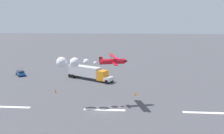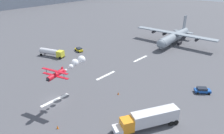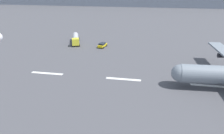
% 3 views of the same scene
% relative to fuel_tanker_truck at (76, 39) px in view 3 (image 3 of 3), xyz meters
% --- Properties ---
extents(runway_stripe_5, '(8.00, 0.90, 0.01)m').
position_rel_fuel_tanker_truck_xyz_m(runway_stripe_5, '(1.85, -26.10, -1.75)').
color(runway_stripe_5, white).
rests_on(runway_stripe_5, ground).
extents(runway_stripe_6, '(8.00, 0.90, 0.01)m').
position_rel_fuel_tanker_truck_xyz_m(runway_stripe_6, '(20.49, -26.10, -1.75)').
color(runway_stripe_6, white).
rests_on(runway_stripe_6, ground).
extents(runway_stripe_7, '(8.00, 0.90, 0.01)m').
position_rel_fuel_tanker_truck_xyz_m(runway_stripe_7, '(39.13, -26.10, -1.75)').
color(runway_stripe_7, white).
rests_on(runway_stripe_7, ground).
extents(fuel_tanker_truck, '(5.80, 10.13, 2.90)m').
position_rel_fuel_tanker_truck_xyz_m(fuel_tanker_truck, '(0.00, 0.00, 0.00)').
color(fuel_tanker_truck, yellow).
rests_on(fuel_tanker_truck, ground).
extents(airport_staff_sedan, '(2.74, 4.31, 1.52)m').
position_rel_fuel_tanker_truck_xyz_m(airport_staff_sedan, '(10.48, -3.01, -0.94)').
color(airport_staff_sedan, yellow).
rests_on(airport_staff_sedan, ground).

